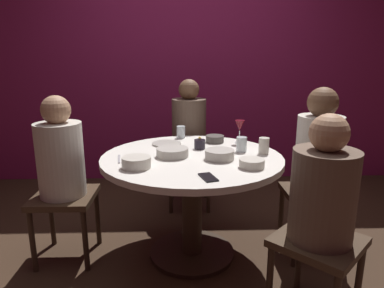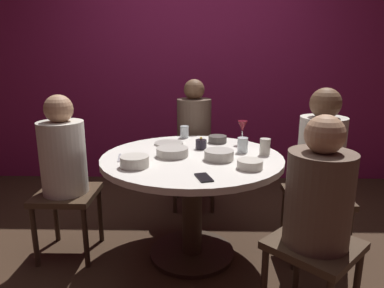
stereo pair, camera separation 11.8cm
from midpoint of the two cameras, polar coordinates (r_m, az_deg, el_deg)
The scene contains 20 objects.
ground_plane at distance 2.59m, azimuth 1.38°, elevation -17.81°, with size 8.00×8.00×0.00m, color #382619.
back_wall at distance 3.87m, azimuth 1.46°, elevation 13.10°, with size 6.00×0.10×2.60m, color maroon.
dining_table at distance 2.34m, azimuth 1.46°, elevation -6.01°, with size 1.21×1.21×0.74m.
seated_diner_left at distance 2.45m, azimuth -19.35°, elevation -2.41°, with size 0.40×0.40×1.14m.
seated_diner_back at distance 3.12m, azimuth 1.43°, elevation 2.28°, with size 0.40×0.40×1.19m.
seated_diner_right at distance 2.45m, azimuth 21.90°, elevation -2.04°, with size 0.40×0.40×1.19m.
seated_diner_front_right at distance 1.82m, azimuth 22.07°, elevation -8.69°, with size 0.57×0.57×1.12m.
candle_holder at distance 2.45m, azimuth 2.90°, elevation -0.04°, with size 0.08×0.08×0.09m.
wine_glass at distance 2.62m, azimuth 9.70°, elevation 2.80°, with size 0.08×0.08×0.18m.
dinner_plate at distance 2.59m, azimuth -2.56°, elevation 0.11°, with size 0.22×0.22×0.01m, color #B2ADA3.
cell_phone at distance 1.87m, azimuth 3.80°, elevation -5.60°, with size 0.07×0.14×0.01m, color black.
bowl_serving_large at distance 2.20m, azimuth 6.05°, elevation -1.83°, with size 0.19×0.19×0.06m, color #B2ADA3.
bowl_salad_center at distance 2.07m, azimuth -7.92°, elevation -2.91°, with size 0.17×0.17×0.07m, color beige.
bowl_small_white at distance 2.27m, azimuth -1.80°, elevation -1.34°, with size 0.21×0.21×0.06m, color #B2ADA3.
bowl_sauce_side at distance 2.06m, azimuth 11.25°, elevation -3.33°, with size 0.15×0.15×0.05m, color beige.
bowl_rice_portion at distance 2.64m, azimuth 5.55°, elevation 0.80°, with size 0.14×0.14×0.05m, color #4C4742.
cup_near_candle at distance 2.36m, azimuth 13.47°, elevation -0.46°, with size 0.07×0.07×0.11m, color beige.
cup_by_left_diner at distance 2.39m, azimuth 9.84°, elevation -0.18°, with size 0.07×0.07×0.10m, color silver.
cup_by_right_diner at distance 2.79m, azimuth -0.06°, elevation 2.03°, with size 0.07×0.07×0.10m, color silver.
fork_near_plate at distance 2.26m, azimuth -10.53°, elevation -2.29°, with size 0.02×0.18×0.01m, color #B7B7BC.
Camera 2 is at (0.05, -2.20, 1.37)m, focal length 32.04 mm.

